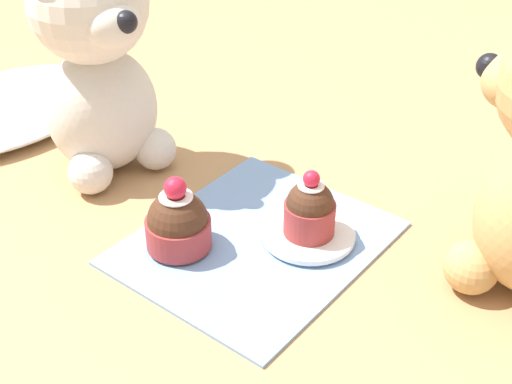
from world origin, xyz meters
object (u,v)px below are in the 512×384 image
at_px(cupcake_near_tan_bear, 310,210).
at_px(teddy_bear_cream, 97,59).
at_px(saucer_plate, 309,234).
at_px(cupcake_near_cream_bear, 178,224).

bearing_deg(cupcake_near_tan_bear, teddy_bear_cream, 95.37).
bearing_deg(saucer_plate, teddy_bear_cream, 95.37).
bearing_deg(cupcake_near_cream_bear, teddy_bear_cream, 69.40).
relative_size(teddy_bear_cream, saucer_plate, 2.85).
bearing_deg(teddy_bear_cream, saucer_plate, -70.84).
bearing_deg(cupcake_near_cream_bear, saucer_plate, -45.76).
bearing_deg(teddy_bear_cream, cupcake_near_cream_bear, -96.82).
relative_size(saucer_plate, cupcake_near_tan_bear, 1.31).
xyz_separation_m(saucer_plate, cupcake_near_tan_bear, (0.00, -0.00, 0.03)).
bearing_deg(cupcake_near_cream_bear, cupcake_near_tan_bear, -45.76).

